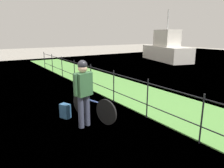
{
  "coord_description": "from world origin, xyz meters",
  "views": [
    {
      "loc": [
        4.72,
        -1.74,
        2.29
      ],
      "look_at": [
        0.04,
        1.37,
        0.9
      ],
      "focal_mm": 32.85,
      "sensor_mm": 36.0,
      "label": 1
    }
  ],
  "objects_px": {
    "bicycle_main": "(93,107)",
    "backpack_on_paving": "(65,111)",
    "wooden_crate": "(84,88)",
    "moored_boat_near": "(166,49)",
    "terrier_dog": "(84,80)",
    "cyclist_person": "(83,88)"
  },
  "relations": [
    {
      "from": "bicycle_main",
      "to": "backpack_on_paving",
      "type": "distance_m",
      "value": 0.8
    },
    {
      "from": "bicycle_main",
      "to": "wooden_crate",
      "type": "relative_size",
      "value": 4.74
    },
    {
      "from": "moored_boat_near",
      "to": "backpack_on_paving",
      "type": "bearing_deg",
      "value": -59.12
    },
    {
      "from": "backpack_on_paving",
      "to": "wooden_crate",
      "type": "bearing_deg",
      "value": 47.81
    },
    {
      "from": "terrier_dog",
      "to": "backpack_on_paving",
      "type": "xyz_separation_m",
      "value": [
        -0.2,
        -0.51,
        -0.84
      ]
    },
    {
      "from": "wooden_crate",
      "to": "cyclist_person",
      "type": "distance_m",
      "value": 0.71
    },
    {
      "from": "backpack_on_paving",
      "to": "cyclist_person",
      "type": "bearing_deg",
      "value": -8.96
    },
    {
      "from": "backpack_on_paving",
      "to": "moored_boat_near",
      "type": "distance_m",
      "value": 13.81
    },
    {
      "from": "wooden_crate",
      "to": "moored_boat_near",
      "type": "relative_size",
      "value": 0.06
    },
    {
      "from": "wooden_crate",
      "to": "cyclist_person",
      "type": "bearing_deg",
      "value": -26.12
    },
    {
      "from": "wooden_crate",
      "to": "terrier_dog",
      "type": "distance_m",
      "value": 0.22
    },
    {
      "from": "bicycle_main",
      "to": "cyclist_person",
      "type": "xyz_separation_m",
      "value": [
        0.28,
        -0.39,
        0.65
      ]
    },
    {
      "from": "bicycle_main",
      "to": "backpack_on_paving",
      "type": "height_order",
      "value": "bicycle_main"
    },
    {
      "from": "terrier_dog",
      "to": "backpack_on_paving",
      "type": "height_order",
      "value": "terrier_dog"
    },
    {
      "from": "bicycle_main",
      "to": "wooden_crate",
      "type": "height_order",
      "value": "wooden_crate"
    },
    {
      "from": "bicycle_main",
      "to": "terrier_dog",
      "type": "bearing_deg",
      "value": -165.0
    },
    {
      "from": "wooden_crate",
      "to": "moored_boat_near",
      "type": "bearing_deg",
      "value": 122.61
    },
    {
      "from": "bicycle_main",
      "to": "cyclist_person",
      "type": "distance_m",
      "value": 0.81
    },
    {
      "from": "bicycle_main",
      "to": "backpack_on_paving",
      "type": "xyz_separation_m",
      "value": [
        -0.51,
        -0.59,
        -0.16
      ]
    },
    {
      "from": "terrier_dog",
      "to": "bicycle_main",
      "type": "bearing_deg",
      "value": 15.0
    },
    {
      "from": "cyclist_person",
      "to": "terrier_dog",
      "type": "bearing_deg",
      "value": 152.47
    },
    {
      "from": "bicycle_main",
      "to": "moored_boat_near",
      "type": "height_order",
      "value": "moored_boat_near"
    }
  ]
}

